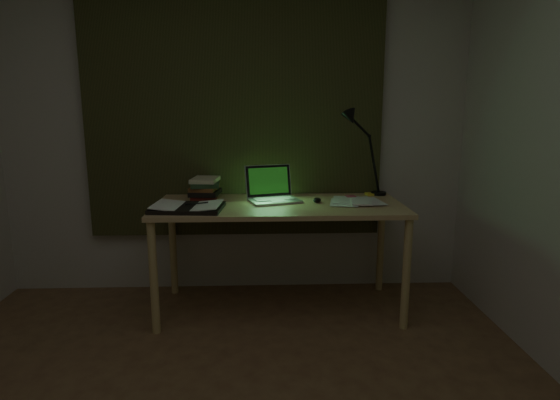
# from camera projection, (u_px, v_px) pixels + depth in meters

# --- Properties ---
(wall_back) EXTENTS (3.50, 0.00, 2.50)m
(wall_back) POSITION_uv_depth(u_px,v_px,m) (235.00, 130.00, 3.53)
(wall_back) COLOR beige
(wall_back) RESTS_ON ground
(curtain) EXTENTS (2.20, 0.06, 2.00)m
(curtain) POSITION_uv_depth(u_px,v_px,m) (234.00, 102.00, 3.45)
(curtain) COLOR #31351A
(curtain) RESTS_ON wall_back
(desk) EXTENTS (1.69, 0.74, 0.77)m
(desk) POSITION_uv_depth(u_px,v_px,m) (279.00, 257.00, 3.27)
(desk) COLOR tan
(desk) RESTS_ON floor
(laptop) EXTENTS (0.44, 0.47, 0.24)m
(laptop) POSITION_uv_depth(u_px,v_px,m) (275.00, 185.00, 3.24)
(laptop) COLOR silver
(laptop) RESTS_ON desk
(open_textbook) EXTENTS (0.47, 0.36, 0.04)m
(open_textbook) POSITION_uv_depth(u_px,v_px,m) (187.00, 207.00, 3.01)
(open_textbook) COLOR white
(open_textbook) RESTS_ON desk
(book_stack) EXTENTS (0.20, 0.24, 0.16)m
(book_stack) POSITION_uv_depth(u_px,v_px,m) (204.00, 188.00, 3.37)
(book_stack) COLOR white
(book_stack) RESTS_ON desk
(loose_papers) EXTENTS (0.40, 0.41, 0.02)m
(loose_papers) POSITION_uv_depth(u_px,v_px,m) (354.00, 202.00, 3.20)
(loose_papers) COLOR silver
(loose_papers) RESTS_ON desk
(mouse) EXTENTS (0.08, 0.10, 0.03)m
(mouse) POSITION_uv_depth(u_px,v_px,m) (317.00, 200.00, 3.24)
(mouse) COLOR black
(mouse) RESTS_ON desk
(sticky_yellow) EXTENTS (0.08, 0.08, 0.02)m
(sticky_yellow) POSITION_uv_depth(u_px,v_px,m) (371.00, 194.00, 3.51)
(sticky_yellow) COLOR yellow
(sticky_yellow) RESTS_ON desk
(sticky_pink) EXTENTS (0.07, 0.07, 0.01)m
(sticky_pink) POSITION_uv_depth(u_px,v_px,m) (350.00, 197.00, 3.41)
(sticky_pink) COLOR #D55366
(sticky_pink) RESTS_ON desk
(desk_lamp) EXTENTS (0.46, 0.39, 0.60)m
(desk_lamp) POSITION_uv_depth(u_px,v_px,m) (380.00, 155.00, 3.45)
(desk_lamp) COLOR black
(desk_lamp) RESTS_ON desk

